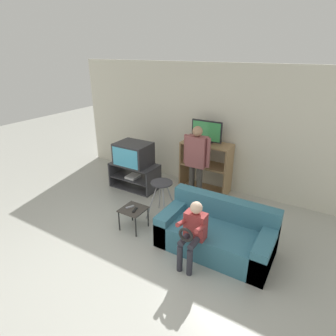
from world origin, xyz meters
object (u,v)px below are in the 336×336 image
Objects in this scene: television_main at (133,154)px; remote_control_white at (130,207)px; tv_stand at (135,176)px; media_shelf at (206,167)px; couch at (216,233)px; person_standing_adult at (196,158)px; snack_table at (133,212)px; remote_control_black at (135,210)px; television_flat at (207,133)px; folding_stool at (162,188)px; person_seated_child at (193,230)px.

remote_control_white is (0.86, -1.24, -0.39)m from television_main.
tv_stand is 1.45× the size of television_main.
media_shelf reaches higher than couch.
television_main is at bearing -176.32° from person_standing_adult.
remote_control_black is at bearing -26.61° from snack_table.
television_flat is 2.17m from remote_control_black.
remote_control_black is at bearing -101.03° from media_shelf.
television_flat is at bearing 26.11° from tv_stand.
person_seated_child reaches higher than folding_stool.
folding_stool is at bearing 141.40° from person_seated_child.
television_flat is at bearing 77.66° from snack_table.
snack_table is 0.41× the size of person_seated_child.
media_shelf is 1.39m from folding_stool.
person_standing_adult is at bearing 114.66° from person_seated_child.
couch reaches higher than tv_stand.
television_flat is at bearing 119.86° from couch.
media_shelf is (1.37, 0.67, 0.28)m from tv_stand.
media_shelf reaches higher than television_main.
television_flat is 0.68m from person_standing_adult.
television_flat is 0.38× the size of couch.
remote_control_black is at bearing -104.29° from folding_stool.
folding_stool reaches higher than snack_table.
person_seated_child is (1.22, -0.24, 0.23)m from snack_table.
remote_control_black is 1.00× the size of remote_control_white.
folding_stool is at bearing 164.77° from couch.
tv_stand reaches higher than snack_table.
folding_stool is 0.41× the size of couch.
remote_control_white is at bearing 175.91° from snack_table.
remote_control_black reaches higher than snack_table.
television_main is at bearing -65.63° from tv_stand.
television_flat is at bearing 104.01° from remote_control_white.
person_standing_adult is 1.78m from person_seated_child.
person_standing_adult reaches higher than tv_stand.
snack_table is at bearing -170.03° from couch.
person_standing_adult is (0.29, 0.77, 0.37)m from folding_stool.
folding_stool is at bearing 69.83° from snack_table.
tv_stand is 1.53m from remote_control_white.
couch reaches higher than snack_table.
couch is (0.96, -1.68, -1.02)m from television_flat.
television_main is 1.11× the size of television_flat.
couch is at bearing -23.40° from television_main.
media_shelf is at bearing 95.35° from person_standing_adult.
media_shelf is 2.00m from remote_control_black.
tv_stand is at bearing 114.37° from television_main.
snack_table is at bearing -102.79° from media_shelf.
snack_table is 0.10m from remote_control_white.
tv_stand is 1.37m from folding_stool.
person_standing_adult is (0.49, 1.33, 0.61)m from snack_table.
couch is 1.08× the size of person_standing_adult.
remote_control_black is at bearing 13.84° from remote_control_white.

